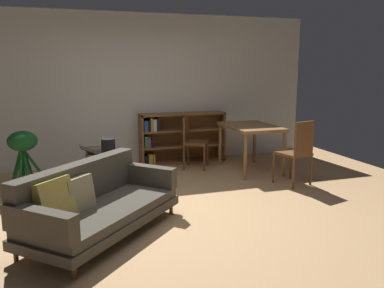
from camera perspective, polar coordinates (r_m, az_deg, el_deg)
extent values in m
plane|color=tan|center=(4.98, -2.86, -9.69)|extent=(8.16, 8.16, 0.00)
cube|color=silver|center=(7.31, -8.59, 7.68)|extent=(6.80, 0.10, 2.70)
cylinder|color=brown|center=(4.90, -3.02, -9.30)|extent=(0.04, 0.04, 0.12)
cylinder|color=brown|center=(3.66, -16.63, -17.20)|extent=(0.04, 0.04, 0.12)
cylinder|color=brown|center=(5.26, -9.72, -8.02)|extent=(0.04, 0.04, 0.12)
cylinder|color=brown|center=(4.12, -23.99, -14.36)|extent=(0.04, 0.04, 0.12)
cube|color=#474238|center=(4.39, -12.55, -10.48)|extent=(1.87, 1.89, 0.10)
cube|color=#474238|center=(4.36, -12.61, -9.26)|extent=(1.80, 1.81, 0.10)
cube|color=#474238|center=(4.48, -15.94, -5.32)|extent=(1.37, 1.39, 0.43)
cube|color=#474238|center=(4.96, -6.53, -4.46)|extent=(0.66, 0.65, 0.24)
cube|color=#474238|center=(3.72, -21.07, -10.50)|extent=(0.66, 0.65, 0.24)
cube|color=tan|center=(4.04, -19.16, -7.73)|extent=(0.44, 0.45, 0.43)
cube|color=tan|center=(4.26, -16.03, -6.94)|extent=(0.37, 0.38, 0.37)
cube|color=olive|center=(6.58, -13.16, -2.51)|extent=(0.42, 0.04, 0.51)
cube|color=olive|center=(5.45, -12.06, -5.27)|extent=(0.42, 0.04, 0.51)
cube|color=olive|center=(6.02, -12.65, -3.90)|extent=(0.42, 1.17, 0.04)
cube|color=olive|center=(5.96, -12.76, -1.58)|extent=(0.42, 1.21, 0.04)
cube|color=olive|center=(6.07, -12.57, -5.90)|extent=(0.42, 1.17, 0.04)
cube|color=#333338|center=(6.06, -12.98, -1.10)|extent=(0.23, 0.32, 0.02)
cube|color=black|center=(6.03, -14.89, -0.74)|extent=(0.20, 0.30, 0.10)
cylinder|color=black|center=(5.64, -11.93, -0.62)|extent=(0.19, 0.19, 0.27)
cylinder|color=slate|center=(5.63, -11.95, -0.08)|extent=(0.11, 0.11, 0.01)
cylinder|color=#9E9389|center=(6.10, -22.75, -5.48)|extent=(0.36, 0.36, 0.23)
cylinder|color=#195623|center=(6.04, -21.88, -2.46)|extent=(0.26, 0.09, 0.42)
cylinder|color=#195623|center=(6.08, -22.54, -2.33)|extent=(0.12, 0.15, 0.44)
cylinder|color=#195623|center=(6.09, -23.09, -2.58)|extent=(0.09, 0.18, 0.39)
cylinder|color=#195623|center=(6.10, -23.68, -2.13)|extent=(0.20, 0.19, 0.50)
cylinder|color=#195623|center=(6.00, -23.66, -3.04)|extent=(0.18, 0.12, 0.35)
cylinder|color=#195623|center=(5.89, -23.36, -2.12)|extent=(0.08, 0.29, 0.58)
cylinder|color=#195623|center=(5.99, -22.73, -2.81)|extent=(0.10, 0.13, 0.39)
ellipsoid|color=#195623|center=(5.96, -23.20, 0.40)|extent=(0.40, 0.40, 0.28)
cylinder|color=olive|center=(7.21, 4.06, -0.13)|extent=(0.06, 0.06, 0.74)
cylinder|color=olive|center=(6.27, 7.67, -1.90)|extent=(0.06, 0.06, 0.74)
cylinder|color=olive|center=(7.49, 8.95, 0.18)|extent=(0.06, 0.06, 0.74)
cylinder|color=olive|center=(6.60, 13.08, -1.45)|extent=(0.06, 0.06, 0.74)
cube|color=olive|center=(6.81, 8.46, 2.47)|extent=(0.79, 1.15, 0.05)
cylinder|color=brown|center=(7.17, 2.24, -1.42)|extent=(0.04, 0.04, 0.44)
cylinder|color=brown|center=(6.79, 1.78, -2.11)|extent=(0.04, 0.04, 0.44)
cylinder|color=brown|center=(7.22, -0.55, -1.31)|extent=(0.04, 0.04, 0.44)
cylinder|color=brown|center=(6.85, -1.16, -1.99)|extent=(0.04, 0.04, 0.44)
cube|color=brown|center=(6.96, 0.58, 0.21)|extent=(0.55, 0.56, 0.04)
cube|color=brown|center=(6.95, -0.86, 2.18)|extent=(0.21, 0.35, 0.43)
cylinder|color=brown|center=(6.25, 11.65, -3.42)|extent=(0.04, 0.04, 0.46)
cylinder|color=brown|center=(6.51, 14.01, -2.93)|extent=(0.04, 0.04, 0.46)
cylinder|color=brown|center=(5.98, 14.36, -4.19)|extent=(0.04, 0.04, 0.46)
cylinder|color=brown|center=(6.25, 16.71, -3.65)|extent=(0.04, 0.04, 0.46)
cube|color=brown|center=(6.19, 14.29, -1.31)|extent=(0.51, 0.53, 0.04)
cube|color=brown|center=(6.00, 15.81, 0.82)|extent=(0.37, 0.13, 0.49)
cube|color=brown|center=(7.21, -7.31, 0.57)|extent=(0.04, 0.34, 0.93)
cube|color=brown|center=(7.65, 4.23, 1.23)|extent=(0.04, 0.34, 0.93)
cube|color=brown|center=(7.33, -1.39, 4.35)|extent=(1.60, 0.34, 0.04)
cube|color=brown|center=(7.48, -1.35, -2.45)|extent=(1.60, 0.34, 0.04)
cube|color=brown|center=(7.53, -1.70, 1.11)|extent=(1.56, 0.04, 0.93)
cube|color=brown|center=(7.42, -1.36, -0.21)|extent=(1.56, 0.33, 0.04)
cube|color=brown|center=(7.37, -1.38, 2.05)|extent=(1.56, 0.33, 0.04)
cube|color=black|center=(7.28, -6.68, -2.17)|extent=(0.06, 0.26, 0.15)
cube|color=gold|center=(7.28, -6.08, -2.08)|extent=(0.07, 0.23, 0.16)
cube|color=gold|center=(7.30, -5.63, -2.01)|extent=(0.03, 0.26, 0.17)
cube|color=#337F47|center=(7.21, -6.73, 0.36)|extent=(0.06, 0.26, 0.21)
cube|color=#993884|center=(7.22, -6.30, 0.30)|extent=(0.04, 0.25, 0.19)
cube|color=black|center=(7.23, -5.93, 0.17)|extent=(0.04, 0.24, 0.15)
cube|color=#2D5199|center=(7.16, -6.76, 2.65)|extent=(0.07, 0.26, 0.19)
cube|color=black|center=(7.17, -6.27, 2.67)|extent=(0.03, 0.24, 0.19)
cube|color=gold|center=(7.18, -5.98, 2.85)|extent=(0.04, 0.27, 0.23)
cube|color=silver|center=(7.19, -5.55, 2.79)|extent=(0.06, 0.27, 0.21)
cube|color=black|center=(7.20, -5.01, 2.89)|extent=(0.05, 0.26, 0.23)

